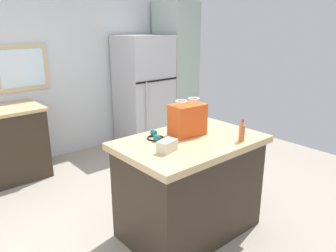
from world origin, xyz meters
TOP-DOWN VIEW (x-y plane):
  - ground at (0.00, 0.00)m, footprint 5.81×5.81m
  - back_wall at (-0.01, 2.34)m, footprint 4.84×0.13m
  - kitchen_island at (-0.04, -0.29)m, footprint 1.26×0.84m
  - refrigerator at (1.12, 1.94)m, footprint 0.79×0.70m
  - tall_cabinet at (1.79, 1.94)m, footprint 0.52×0.62m
  - shopping_bag at (0.03, -0.18)m, footprint 0.32×0.23m
  - small_box at (-0.38, -0.37)m, footprint 0.18×0.13m
  - bottle at (0.26, -0.60)m, footprint 0.05×0.05m
  - ear_defenders at (-0.26, -0.07)m, footprint 0.20×0.20m

SIDE VIEW (x-z plane):
  - ground at x=0.00m, z-range 0.00..0.00m
  - kitchen_island at x=-0.04m, z-range 0.00..0.91m
  - refrigerator at x=1.12m, z-range 0.00..1.71m
  - ear_defenders at x=-0.26m, z-range 0.90..0.96m
  - small_box at x=-0.38m, z-range 0.91..1.00m
  - bottle at x=0.26m, z-range 0.90..1.09m
  - shopping_bag at x=0.03m, z-range 0.89..1.22m
  - tall_cabinet at x=1.79m, z-range 0.00..2.21m
  - back_wall at x=-0.01m, z-range 0.00..2.61m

